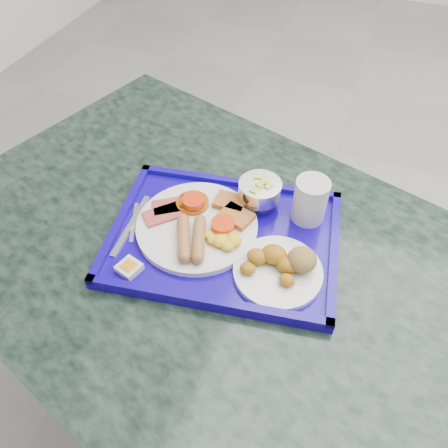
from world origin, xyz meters
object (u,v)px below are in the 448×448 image
(table, at_px, (215,301))
(bread_plate, at_px, (281,266))
(tray, at_px, (224,238))
(fruit_bowl, at_px, (260,190))
(main_plate, at_px, (200,225))
(juice_cup, at_px, (310,199))

(table, bearing_deg, bread_plate, -7.73)
(table, bearing_deg, tray, 63.37)
(table, xyz_separation_m, fruit_bowl, (0.05, 0.15, 0.27))
(tray, xyz_separation_m, main_plate, (-0.06, 0.00, 0.02))
(bread_plate, bearing_deg, main_plate, 165.22)
(main_plate, bearing_deg, bread_plate, -14.78)
(main_plate, relative_size, fruit_bowl, 2.75)
(main_plate, relative_size, juice_cup, 2.57)
(tray, bearing_deg, fruit_bowl, 71.00)
(main_plate, height_order, fruit_bowl, fruit_bowl)
(bread_plate, bearing_deg, fruit_bowl, 120.03)
(main_plate, bearing_deg, fruit_bowl, 50.14)
(bread_plate, xyz_separation_m, juice_cup, (0.02, 0.17, 0.04))
(table, xyz_separation_m, main_plate, (-0.04, 0.03, 0.24))
(juice_cup, bearing_deg, table, -138.83)
(fruit_bowl, height_order, juice_cup, juice_cup)
(main_plate, distance_m, fruit_bowl, 0.15)
(table, height_order, main_plate, main_plate)
(table, relative_size, juice_cup, 14.52)
(fruit_bowl, distance_m, juice_cup, 0.11)
(main_plate, height_order, juice_cup, juice_cup)
(tray, xyz_separation_m, juice_cup, (0.15, 0.12, 0.06))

